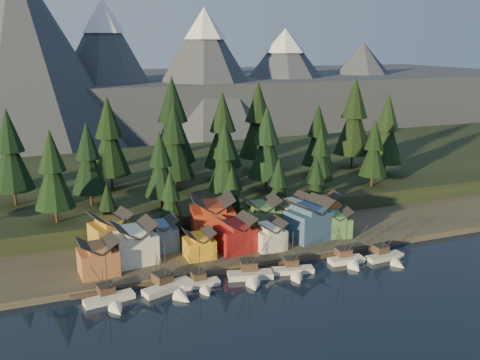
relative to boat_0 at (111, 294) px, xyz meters
name	(u,v)px	position (x,y,z in m)	size (l,w,h in m)	color
ground	(278,298)	(32.31, -10.03, -2.04)	(500.00, 500.00, 0.00)	black
shore_strip	(215,232)	(32.31, 29.97, -1.29)	(400.00, 50.00, 1.50)	#3B372B
hillside	(169,180)	(32.31, 79.97, 0.96)	(420.00, 100.00, 6.00)	black
dock	(247,265)	(32.31, 6.47, -1.54)	(80.00, 4.00, 1.00)	#4C3F36
mountain_ridge	(105,87)	(28.11, 203.56, 24.02)	(560.00, 190.00, 90.00)	#454C59
boat_0	(111,294)	(0.00, 0.00, 0.00)	(10.74, 11.42, 11.17)	silver
boat_1	(171,282)	(12.52, 0.42, 0.25)	(11.85, 12.30, 12.44)	silver
boat_2	(202,279)	(19.21, 0.17, -0.13)	(8.44, 9.20, 9.96)	silver
boat_3	(251,269)	(30.44, -0.17, 0.46)	(10.77, 11.38, 12.73)	beige
boat_4	(294,266)	(40.57, -1.10, -0.04)	(10.12, 10.63, 10.77)	silver
boat_5	(349,255)	(55.23, -0.59, 0.32)	(8.88, 9.58, 11.61)	white
boat_6	(388,253)	(65.14, -2.41, 0.04)	(9.89, 10.66, 11.06)	beige
house_front_0	(98,256)	(-0.72, 12.17, 3.73)	(8.69, 8.28, 8.12)	#9D5F38
house_front_1	(134,241)	(7.89, 15.90, 4.55)	(10.41, 10.08, 9.68)	silver
house_front_2	(199,243)	(22.69, 13.09, 2.95)	(6.85, 6.91, 6.63)	gold
house_front_3	(235,233)	(32.08, 13.74, 3.99)	(9.29, 8.94, 8.61)	maroon
house_front_4	(269,234)	(40.22, 11.99, 3.25)	(7.53, 8.05, 7.20)	silver
house_front_5	(309,218)	(52.57, 14.46, 4.99)	(11.81, 11.13, 10.52)	#325078
house_front_6	(336,221)	(60.38, 13.86, 3.30)	(8.75, 8.46, 7.30)	#3C703E
house_back_0	(111,231)	(3.95, 24.71, 4.58)	(10.74, 10.48, 9.73)	olive
house_back_1	(161,233)	(15.48, 20.85, 3.76)	(7.34, 7.43, 8.19)	#3D5A90
house_back_2	(212,216)	(29.62, 23.67, 5.41)	(12.25, 11.56, 11.31)	maroon
house_back_3	(260,214)	(42.78, 23.00, 4.57)	(10.28, 9.33, 9.72)	#456B3A
house_back_4	(295,211)	(53.12, 22.95, 4.27)	(9.77, 9.50, 9.16)	white
house_back_5	(325,207)	(63.12, 24.26, 3.86)	(8.87, 8.94, 8.37)	#AB6A3C
tree_hill_1	(10,153)	(-17.69, 57.97, 19.04)	(11.84, 11.84, 27.57)	#332319
tree_hill_2	(53,172)	(-7.69, 37.97, 17.21)	(10.40, 10.40, 24.23)	#332319
tree_hill_3	(88,160)	(2.31, 49.97, 17.02)	(10.26, 10.26, 23.89)	#332319
tree_hill_4	(109,139)	(10.31, 64.97, 19.95)	(12.55, 12.55, 29.23)	#332319
tree_hill_5	(161,167)	(20.31, 39.97, 15.78)	(9.28, 9.28, 21.63)	#332319
tree_hill_6	(175,143)	(28.31, 54.97, 19.05)	(11.85, 11.85, 27.60)	#332319
tree_hill_7	(225,159)	(38.31, 37.97, 16.77)	(10.06, 10.06, 23.43)	#332319
tree_hill_8	(223,133)	(46.31, 61.97, 20.10)	(12.67, 12.67, 29.52)	#332319
tree_hill_9	(267,145)	(54.31, 44.97, 18.50)	(11.42, 11.42, 26.60)	#332319
tree_hill_10	(258,123)	(62.31, 69.97, 21.30)	(13.61, 13.61, 31.71)	#332319
tree_hill_11	(321,156)	(70.31, 39.97, 14.85)	(8.55, 8.55, 19.92)	#332319
tree_hill_12	(318,137)	(78.31, 55.97, 17.50)	(10.63, 10.63, 24.77)	#332319
tree_hill_13	(374,150)	(88.31, 37.97, 15.67)	(9.20, 9.20, 21.42)	#332319
tree_hill_14	(354,119)	(96.31, 61.97, 21.99)	(14.15, 14.15, 32.96)	#332319
tree_hill_15	(173,123)	(32.31, 71.97, 22.63)	(14.66, 14.66, 34.14)	#332319
tree_hill_17	(387,131)	(100.31, 47.97, 19.36)	(12.09, 12.09, 28.16)	#332319
tree_shore_0	(108,210)	(4.31, 29.97, 8.12)	(6.81, 6.81, 15.85)	#332319
tree_shore_1	(171,200)	(20.31, 29.97, 9.01)	(7.50, 7.50, 17.48)	#332319
tree_shore_2	(232,195)	(37.31, 29.97, 8.71)	(7.27, 7.27, 16.94)	#332319
tree_shore_3	(278,187)	(51.31, 29.97, 9.53)	(7.91, 7.91, 18.42)	#332319
tree_shore_4	(316,184)	(63.31, 29.97, 9.13)	(7.59, 7.59, 17.69)	#332319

